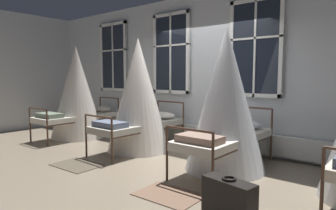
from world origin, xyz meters
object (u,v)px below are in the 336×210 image
object	(u,v)px
cot_first	(77,93)
cot_third	(226,102)
cot_second	(139,96)
suitcase_dark	(229,201)

from	to	relation	value
cot_first	cot_third	xyz separation A→B (m)	(4.00, 0.02, 0.01)
cot_second	cot_first	bearing A→B (deg)	92.33
cot_second	suitcase_dark	bearing A→B (deg)	-117.94
cot_first	suitcase_dark	bearing A→B (deg)	-107.42
cot_third	suitcase_dark	bearing A→B (deg)	-149.78
cot_second	suitcase_dark	distance (m)	3.35
cot_third	suitcase_dark	size ratio (longest dim) A/B	3.82
suitcase_dark	cot_first	bearing A→B (deg)	172.88
suitcase_dark	cot_second	bearing A→B (deg)	161.22
cot_first	suitcase_dark	distance (m)	5.18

